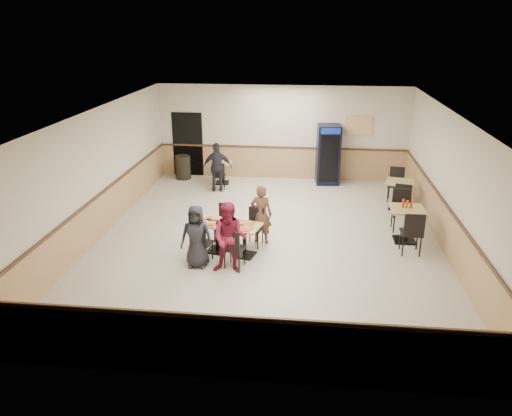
# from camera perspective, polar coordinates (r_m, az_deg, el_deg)

# --- Properties ---
(ground) EXTENTS (10.00, 10.00, 0.00)m
(ground) POSITION_cam_1_polar(r_m,az_deg,el_deg) (11.86, 1.39, -3.57)
(ground) COLOR beige
(ground) RESTS_ON ground
(room_shell) EXTENTS (10.00, 10.00, 10.00)m
(room_shell) POSITION_cam_1_polar(r_m,az_deg,el_deg) (14.03, 9.57, 2.55)
(room_shell) COLOR silver
(room_shell) RESTS_ON ground
(main_table) EXTENTS (1.44, 0.96, 0.71)m
(main_table) POSITION_cam_1_polar(r_m,az_deg,el_deg) (10.98, -2.91, -2.97)
(main_table) COLOR black
(main_table) RESTS_ON ground
(main_chairs) EXTENTS (1.51, 1.78, 0.90)m
(main_chairs) POSITION_cam_1_polar(r_m,az_deg,el_deg) (11.00, -3.14, -3.04)
(main_chairs) COLOR black
(main_chairs) RESTS_ON ground
(diner_woman_left) EXTENTS (0.67, 0.44, 1.35)m
(diner_woman_left) POSITION_cam_1_polar(r_m,az_deg,el_deg) (10.40, -6.82, -3.25)
(diner_woman_left) COLOR #222227
(diner_woman_left) RESTS_ON ground
(diner_woman_right) EXTENTS (0.76, 0.60, 1.50)m
(diner_woman_right) POSITION_cam_1_polar(r_m,az_deg,el_deg) (10.07, -3.00, -3.47)
(diner_woman_right) COLOR maroon
(diner_woman_right) RESTS_ON ground
(diner_man_opposite) EXTENTS (0.56, 0.41, 1.40)m
(diner_man_opposite) POSITION_cam_1_polar(r_m,az_deg,el_deg) (11.44, 0.59, -0.72)
(diner_man_opposite) COLOR brown
(diner_man_opposite) RESTS_ON ground
(lone_diner) EXTENTS (0.93, 0.52, 1.50)m
(lone_diner) POSITION_cam_1_polar(r_m,az_deg,el_deg) (15.03, -4.43, 4.67)
(lone_diner) COLOR #222227
(lone_diner) RESTS_ON ground
(tabletop_clutter) EXTENTS (1.23, 0.71, 0.12)m
(tabletop_clutter) POSITION_cam_1_polar(r_m,az_deg,el_deg) (10.85, -3.25, -1.78)
(tabletop_clutter) COLOR red
(tabletop_clutter) RESTS_ON main_table
(side_table_near) EXTENTS (0.76, 0.76, 0.82)m
(side_table_near) POSITION_cam_1_polar(r_m,az_deg,el_deg) (12.07, 16.81, -1.26)
(side_table_near) COLOR black
(side_table_near) RESTS_ON ground
(side_table_near_chair_south) EXTENTS (0.48, 0.48, 1.04)m
(side_table_near_chair_south) POSITION_cam_1_polar(r_m,az_deg,el_deg) (11.48, 17.34, -2.59)
(side_table_near_chair_south) COLOR black
(side_table_near_chair_south) RESTS_ON ground
(side_table_near_chair_north) EXTENTS (0.48, 0.48, 1.04)m
(side_table_near_chair_north) POSITION_cam_1_polar(r_m,az_deg,el_deg) (12.68, 16.31, -0.28)
(side_table_near_chair_north) COLOR black
(side_table_near_chair_north) RESTS_ON ground
(side_table_far) EXTENTS (0.87, 0.87, 0.78)m
(side_table_far) POSITION_cam_1_polar(r_m,az_deg,el_deg) (14.16, 16.04, 1.93)
(side_table_far) COLOR black
(side_table_far) RESTS_ON ground
(side_table_far_chair_south) EXTENTS (0.55, 0.55, 0.99)m
(side_table_far_chair_south) POSITION_cam_1_polar(r_m,az_deg,el_deg) (13.59, 16.43, 1.00)
(side_table_far_chair_south) COLOR black
(side_table_far_chair_south) RESTS_ON ground
(side_table_far_chair_north) EXTENTS (0.55, 0.55, 0.99)m
(side_table_far_chair_north) POSITION_cam_1_polar(r_m,az_deg,el_deg) (14.75, 15.67, 2.61)
(side_table_far_chair_north) COLOR black
(side_table_far_chair_north) RESTS_ON ground
(condiment_caddy) EXTENTS (0.23, 0.06, 0.20)m
(condiment_caddy) POSITION_cam_1_polar(r_m,az_deg,el_deg) (11.98, 16.81, 0.44)
(condiment_caddy) COLOR red
(condiment_caddy) RESTS_ON side_table_near
(back_table) EXTENTS (0.72, 0.72, 0.69)m
(back_table) POSITION_cam_1_polar(r_m,az_deg,el_deg) (15.85, -3.89, 4.44)
(back_table) COLOR black
(back_table) RESTS_ON ground
(back_table_chair_lone) EXTENTS (0.45, 0.45, 0.88)m
(back_table_chair_lone) POSITION_cam_1_polar(r_m,az_deg,el_deg) (15.34, -4.25, 3.79)
(back_table_chair_lone) COLOR black
(back_table_chair_lone) RESTS_ON ground
(pepsi_cooler) EXTENTS (0.76, 0.77, 1.87)m
(pepsi_cooler) POSITION_cam_1_polar(r_m,az_deg,el_deg) (15.88, 8.24, 6.08)
(pepsi_cooler) COLOR black
(pepsi_cooler) RESTS_ON ground
(trash_bin) EXTENTS (0.49, 0.49, 0.77)m
(trash_bin) POSITION_cam_1_polar(r_m,az_deg,el_deg) (16.49, -8.34, 4.63)
(trash_bin) COLOR black
(trash_bin) RESTS_ON ground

